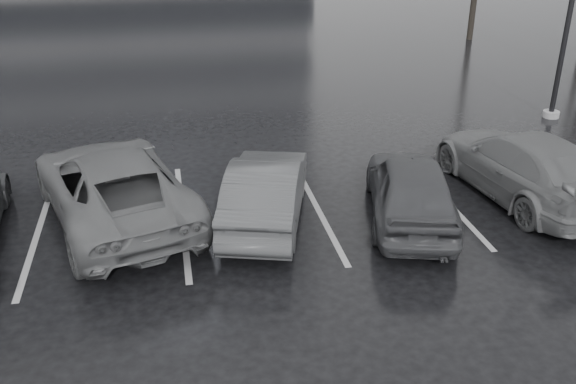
# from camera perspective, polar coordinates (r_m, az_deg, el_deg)

# --- Properties ---
(ground) EXTENTS (160.00, 160.00, 0.00)m
(ground) POSITION_cam_1_polar(r_m,az_deg,el_deg) (11.34, 2.47, -7.05)
(ground) COLOR black
(ground) RESTS_ON ground
(car_main) EXTENTS (2.57, 4.26, 1.36)m
(car_main) POSITION_cam_1_polar(r_m,az_deg,el_deg) (12.96, 10.89, 0.33)
(car_main) COLOR black
(car_main) RESTS_ON ground
(car_west_a) EXTENTS (2.43, 4.19, 1.30)m
(car_west_a) POSITION_cam_1_polar(r_m,az_deg,el_deg) (12.71, -1.99, 0.14)
(car_west_a) COLOR #2E2E30
(car_west_a) RESTS_ON ground
(car_west_b) EXTENTS (3.85, 5.79, 1.48)m
(car_west_b) POSITION_cam_1_polar(r_m,az_deg,el_deg) (13.19, -15.25, 0.60)
(car_west_b) COLOR #48484B
(car_west_b) RESTS_ON ground
(car_east) EXTENTS (2.53, 5.08, 1.42)m
(car_east) POSITION_cam_1_polar(r_m,az_deg,el_deg) (14.63, 20.21, 2.29)
(car_east) COLOR #48484B
(car_east) RESTS_ON ground
(stall_stripes) EXTENTS (19.72, 5.00, 0.00)m
(stall_stripes) POSITION_cam_1_polar(r_m,az_deg,el_deg) (13.34, -3.37, -1.70)
(stall_stripes) COLOR #B0B0B3
(stall_stripes) RESTS_ON ground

